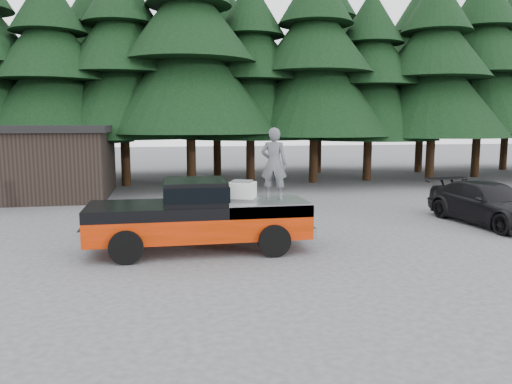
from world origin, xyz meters
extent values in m
plane|color=#444447|center=(0.00, 0.00, 0.00)|extent=(120.00, 120.00, 0.00)
cube|color=black|center=(-1.70, 0.72, 1.62)|extent=(1.66, 1.90, 0.59)
cube|color=silver|center=(-0.40, 0.80, 1.57)|extent=(0.85, 0.79, 0.47)
imported|color=#4D5054|center=(0.46, 0.76, 2.31)|extent=(0.84, 0.70, 1.97)
imported|color=black|center=(8.31, 2.42, 0.71)|extent=(2.50, 5.06, 1.41)
cube|color=black|center=(-9.00, 12.00, 1.50)|extent=(8.00, 6.00, 3.00)
cube|color=black|center=(-9.00, 12.00, 3.15)|extent=(8.40, 6.40, 0.30)
camera|label=1|loc=(-2.52, -12.48, 3.43)|focal=35.00mm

